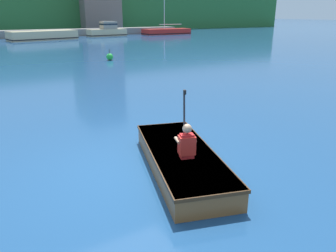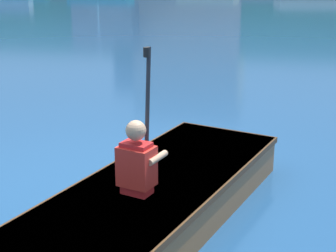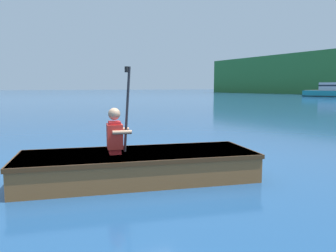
# 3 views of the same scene
# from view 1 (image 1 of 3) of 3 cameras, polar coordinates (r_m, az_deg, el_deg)

# --- Properties ---
(ground_plane) EXTENTS (300.00, 300.00, 0.00)m
(ground_plane) POSITION_cam_1_polar(r_m,az_deg,el_deg) (6.45, -6.77, -7.69)
(ground_plane) COLOR navy
(moored_boat_dock_west_end) EXTENTS (7.85, 3.92, 1.02)m
(moored_boat_dock_west_end) POSITION_cam_1_polar(r_m,az_deg,el_deg) (41.42, -20.92, 14.49)
(moored_boat_dock_west_end) COLOR #CCB789
(moored_boat_dock_west_end) RESTS_ON ground
(moored_boat_dock_west_inner) EXTENTS (7.04, 2.57, 6.38)m
(moored_boat_dock_west_inner) POSITION_cam_1_polar(r_m,az_deg,el_deg) (49.69, -0.27, 16.12)
(moored_boat_dock_west_inner) COLOR red
(moored_boat_dock_west_inner) RESTS_ON ground
(moored_boat_dock_east_end) EXTENTS (5.36, 2.14, 1.90)m
(moored_boat_dock_east_end) POSITION_cam_1_polar(r_m,az_deg,el_deg) (46.33, -10.50, 16.00)
(moored_boat_dock_east_end) COLOR #CCB789
(moored_boat_dock_east_end) RESTS_ON ground
(rowboat_foreground) EXTENTS (2.12, 3.55, 0.40)m
(rowboat_foreground) POSITION_cam_1_polar(r_m,az_deg,el_deg) (6.39, 2.22, -5.56)
(rowboat_foreground) COLOR brown
(rowboat_foreground) RESTS_ON ground
(person_paddler) EXTENTS (0.42, 0.41, 1.21)m
(person_paddler) POSITION_cam_1_polar(r_m,az_deg,el_deg) (5.88, 3.27, -2.88)
(person_paddler) COLOR red
(person_paddler) RESTS_ON rowboat_foreground
(channel_buoy) EXTENTS (0.44, 0.44, 0.72)m
(channel_buoy) POSITION_cam_1_polar(r_m,az_deg,el_deg) (22.02, -10.12, 11.78)
(channel_buoy) COLOR green
(channel_buoy) RESTS_ON ground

